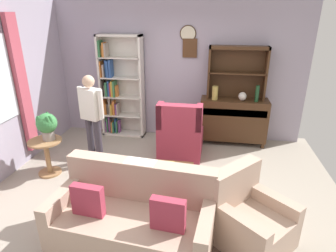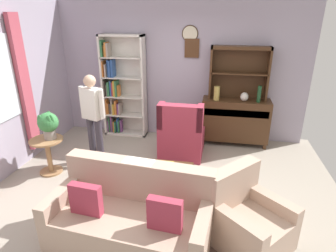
{
  "view_description": "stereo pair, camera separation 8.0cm",
  "coord_description": "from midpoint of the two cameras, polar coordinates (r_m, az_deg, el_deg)",
  "views": [
    {
      "loc": [
        0.72,
        -3.61,
        2.5
      ],
      "look_at": [
        0.1,
        0.2,
        0.95
      ],
      "focal_mm": 30.44,
      "sensor_mm": 36.0,
      "label": 1
    },
    {
      "loc": [
        0.8,
        -3.59,
        2.5
      ],
      "look_at": [
        0.1,
        0.2,
        0.95
      ],
      "focal_mm": 30.44,
      "sensor_mm": 36.0,
      "label": 2
    }
  ],
  "objects": [
    {
      "name": "plant_stand",
      "position": [
        5.05,
        -22.45,
        -4.85
      ],
      "size": [
        0.52,
        0.52,
        0.6
      ],
      "color": "#997047",
      "rests_on": "ground_plane"
    },
    {
      "name": "wall_back",
      "position": [
        5.88,
        2.93,
        11.13
      ],
      "size": [
        5.0,
        0.09,
        2.8
      ],
      "color": "#A399AD",
      "rests_on": "ground_plane"
    },
    {
      "name": "vase_tall",
      "position": [
        5.57,
        10.13,
        6.47
      ],
      "size": [
        0.11,
        0.11,
        0.26
      ],
      "primitive_type": "cylinder",
      "color": "tan",
      "rests_on": "sideboard"
    },
    {
      "name": "potted_plant_large",
      "position": [
        4.86,
        -22.43,
        0.44
      ],
      "size": [
        0.32,
        0.32,
        0.44
      ],
      "color": "gray",
      "rests_on": "plant_stand"
    },
    {
      "name": "bottle_wine",
      "position": [
        5.61,
        18.17,
        6.07
      ],
      "size": [
        0.07,
        0.07,
        0.31
      ],
      "primitive_type": "cylinder",
      "color": "#194223",
      "rests_on": "sideboard"
    },
    {
      "name": "wingback_chair",
      "position": [
        5.21,
        3.14,
        -2.11
      ],
      "size": [
        0.79,
        0.81,
        1.05
      ],
      "color": "#A33347",
      "rests_on": "ground_plane"
    },
    {
      "name": "person_reading",
      "position": [
        4.97,
        -14.36,
        2.5
      ],
      "size": [
        0.52,
        0.3,
        1.56
      ],
      "color": "#38333D",
      "rests_on": "ground_plane"
    },
    {
      "name": "vase_round",
      "position": [
        5.62,
        15.43,
        5.66
      ],
      "size": [
        0.15,
        0.15,
        0.17
      ],
      "primitive_type": "ellipsoid",
      "color": "beige",
      "rests_on": "sideboard"
    },
    {
      "name": "area_rug",
      "position": [
        4.17,
        0.67,
        -14.82
      ],
      "size": [
        2.4,
        2.02,
        0.01
      ],
      "primitive_type": "cube",
      "color": "brown",
      "rests_on": "ground_plane"
    },
    {
      "name": "sideboard",
      "position": [
        5.82,
        13.63,
        1.25
      ],
      "size": [
        1.3,
        0.45,
        0.92
      ],
      "color": "#422816",
      "rests_on": "ground_plane"
    },
    {
      "name": "ground_plane",
      "position": [
        4.45,
        -1.25,
        -12.42
      ],
      "size": [
        5.4,
        4.6,
        0.02
      ],
      "primitive_type": "cube",
      "color": "#9E9384"
    },
    {
      "name": "couch_floral",
      "position": [
        3.43,
        -6.61,
        -17.82
      ],
      "size": [
        1.87,
        1.02,
        0.9
      ],
      "color": "tan",
      "rests_on": "ground_plane"
    },
    {
      "name": "coffee_table",
      "position": [
        4.15,
        -0.25,
        -9.26
      ],
      "size": [
        0.8,
        0.5,
        0.42
      ],
      "color": "#422816",
      "rests_on": "ground_plane"
    },
    {
      "name": "book_stack",
      "position": [
        4.1,
        0.1,
        -7.82
      ],
      "size": [
        0.22,
        0.13,
        0.08
      ],
      "color": "#3F3833",
      "rests_on": "coffee_table"
    },
    {
      "name": "armchair_floral",
      "position": [
        3.53,
        16.23,
        -17.85
      ],
      "size": [
        1.08,
        1.08,
        0.88
      ],
      "color": "tan",
      "rests_on": "ground_plane"
    },
    {
      "name": "sideboard_hutch",
      "position": [
        5.66,
        14.54,
        11.64
      ],
      "size": [
        1.1,
        0.26,
        1.0
      ],
      "color": "#422816",
      "rests_on": "sideboard"
    },
    {
      "name": "bookshelf",
      "position": [
        6.07,
        -9.11,
        7.52
      ],
      "size": [
        0.9,
        0.3,
        2.1
      ],
      "color": "silver",
      "rests_on": "ground_plane"
    }
  ]
}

